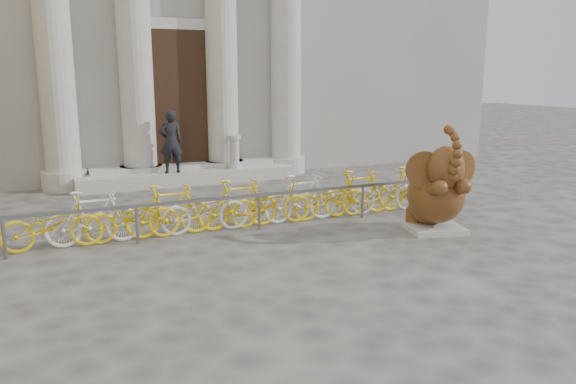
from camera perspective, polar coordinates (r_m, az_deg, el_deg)
name	(u,v)px	position (r m, az deg, el deg)	size (l,w,h in m)	color
ground	(357,307)	(7.61, 7.04, -11.51)	(80.00, 80.00, 0.00)	#474442
entrance_steps	(187,176)	(16.05, -10.19, 1.59)	(6.00, 1.20, 0.36)	#A8A59E
elephant_statue	(437,193)	(11.18, 14.87, -0.10)	(1.36, 1.64, 2.09)	#A8A59E
bike_rack	(254,202)	(11.19, -3.48, -1.06)	(9.37, 0.53, 1.00)	slate
pedestrian	(171,142)	(15.51, -11.82, 5.02)	(0.62, 0.41, 1.70)	black
balustrade_post	(234,153)	(16.01, -5.47, 3.93)	(0.39, 0.39, 0.94)	#A8A59E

